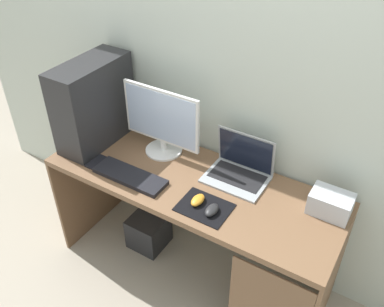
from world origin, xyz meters
The scene contains 13 objects.
ground_plane centered at (0.00, 0.00, 0.00)m, with size 8.00×8.00×0.00m, color #9E9384.
wall_back centered at (0.00, 0.33, 1.30)m, with size 4.00×0.05×2.60m.
desk centered at (0.02, -0.01, 0.61)m, with size 1.64×0.59×0.75m.
pc_tower centered at (-0.69, 0.03, 1.01)m, with size 0.21×0.50×0.51m, color #232326.
monitor centered at (-0.28, 0.14, 0.96)m, with size 0.49×0.22×0.41m.
laptop centered at (0.20, 0.16, 0.80)m, with size 0.33×0.24×0.25m.
projector centered at (0.70, 0.14, 0.81)m, with size 0.20×0.14×0.12m, color #B7BCC6.
keyboard centered at (-0.30, -0.16, 0.76)m, with size 0.42×0.14×0.02m, color black.
mousepad centered at (0.16, -0.15, 0.75)m, with size 0.26×0.20×0.01m, color black.
mouse_left centered at (0.12, -0.14, 0.77)m, with size 0.06×0.10×0.03m, color orange.
mouse_right centered at (0.21, -0.16, 0.77)m, with size 0.06×0.10×0.03m, color #232326.
cell_phone centered at (-0.54, -0.15, 0.76)m, with size 0.07×0.13×0.01m, color black.
subwoofer centered at (-0.37, 0.04, 0.12)m, with size 0.23×0.23×0.23m, color #232326.
Camera 1 is at (0.90, -1.47, 2.20)m, focal length 38.90 mm.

